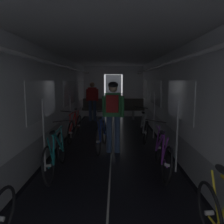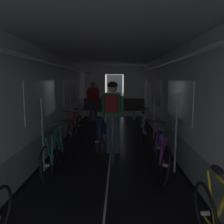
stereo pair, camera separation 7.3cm
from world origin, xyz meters
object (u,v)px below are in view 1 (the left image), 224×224
(bicycle_silver, at_px, (144,127))
(person_standing_near_bench, at_px, (92,99))
(bench_seat_far_left, at_px, (93,107))
(bicycle_teal, at_px, (56,153))
(bicycle_blue_in_aisle, at_px, (101,135))
(bench_seat_far_right, at_px, (133,107))
(bicycle_red, at_px, (75,127))
(person_cyclist_aisle, at_px, (113,109))
(bicycle_purple, at_px, (162,153))

(bicycle_silver, height_order, person_standing_near_bench, person_standing_near_bench)
(bench_seat_far_left, bearing_deg, bicycle_teal, -91.24)
(bicycle_silver, xyz_separation_m, bicycle_blue_in_aisle, (-1.21, -0.96, 0.00))
(bench_seat_far_right, relative_size, bicycle_red, 0.58)
(person_cyclist_aisle, distance_m, bicycle_blue_in_aisle, 0.79)
(bicycle_red, xyz_separation_m, bicycle_blue_in_aisle, (0.85, -0.93, 0.00))
(bicycle_purple, height_order, bicycle_silver, same)
(bicycle_red, distance_m, person_cyclist_aisle, 1.79)
(bench_seat_far_right, distance_m, bicycle_silver, 3.58)
(bench_seat_far_right, height_order, bicycle_red, bench_seat_far_right)
(bench_seat_far_right, xyz_separation_m, bicycle_silver, (0.06, -3.57, -0.19))
(bicycle_purple, xyz_separation_m, bicycle_blue_in_aisle, (-1.26, 1.46, 0.00))
(bicycle_teal, relative_size, person_cyclist_aisle, 0.98)
(bicycle_silver, relative_size, person_standing_near_bench, 1.01)
(bench_seat_far_left, distance_m, bicycle_blue_in_aisle, 4.58)
(person_cyclist_aisle, bearing_deg, person_standing_near_bench, 102.04)
(bicycle_blue_in_aisle, bearing_deg, bicycle_red, 132.31)
(bicycle_blue_in_aisle, relative_size, person_standing_near_bench, 1.00)
(person_cyclist_aisle, relative_size, person_standing_near_bench, 1.03)
(bicycle_teal, distance_m, bicycle_silver, 3.18)
(bench_seat_far_right, distance_m, person_standing_near_bench, 1.88)
(bench_seat_far_right, bearing_deg, bicycle_blue_in_aisle, -104.27)
(bicycle_purple, relative_size, person_cyclist_aisle, 0.98)
(bench_seat_far_left, relative_size, bicycle_purple, 0.58)
(person_standing_near_bench, bearing_deg, bench_seat_far_right, 11.83)
(bicycle_silver, distance_m, person_standing_near_bench, 3.74)
(person_standing_near_bench, bearing_deg, bench_seat_far_left, 90.41)
(bench_seat_far_right, relative_size, person_standing_near_bench, 0.58)
(bicycle_blue_in_aisle, bearing_deg, bicycle_silver, 38.42)
(bicycle_red, distance_m, bicycle_blue_in_aisle, 1.26)
(bench_seat_far_right, bearing_deg, bicycle_purple, -89.02)
(bicycle_red, relative_size, person_standing_near_bench, 1.00)
(bicycle_purple, bearing_deg, bicycle_silver, 91.06)
(bench_seat_far_left, xyz_separation_m, person_cyclist_aisle, (0.95, -4.80, 0.50))
(bicycle_teal, distance_m, person_standing_near_bench, 5.71)
(bench_seat_far_left, relative_size, bicycle_teal, 0.58)
(bicycle_purple, distance_m, bicycle_blue_in_aisle, 1.92)
(bicycle_teal, height_order, bicycle_silver, bicycle_silver)
(bench_seat_far_right, height_order, person_cyclist_aisle, person_cyclist_aisle)
(bicycle_purple, distance_m, person_cyclist_aisle, 1.68)
(bicycle_teal, relative_size, bicycle_blue_in_aisle, 1.00)
(bicycle_silver, xyz_separation_m, person_standing_near_bench, (-1.85, 3.20, 0.59))
(person_standing_near_bench, bearing_deg, person_cyclist_aisle, -77.96)
(bench_seat_far_left, height_order, bench_seat_far_right, same)
(bench_seat_far_right, bearing_deg, bench_seat_far_left, 180.00)
(bicycle_red, bearing_deg, bicycle_silver, 0.80)
(bicycle_teal, height_order, person_standing_near_bench, person_standing_near_bench)
(bicycle_teal, relative_size, person_standing_near_bench, 1.00)
(bicycle_silver, distance_m, bicycle_blue_in_aisle, 1.55)
(bicycle_teal, bearing_deg, bicycle_silver, 51.28)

